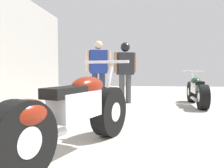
# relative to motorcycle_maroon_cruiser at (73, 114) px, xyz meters

# --- Properties ---
(ground_plane) EXTENTS (18.76, 18.76, 0.00)m
(ground_plane) POSITION_rel_motorcycle_maroon_cruiser_xyz_m (1.01, 1.25, -0.45)
(ground_plane) COLOR #A8A399
(motorcycle_maroon_cruiser) EXTENTS (1.11, 2.20, 1.07)m
(motorcycle_maroon_cruiser) POSITION_rel_motorcycle_maroon_cruiser_xyz_m (0.00, 0.00, 0.00)
(motorcycle_maroon_cruiser) COLOR black
(motorcycle_maroon_cruiser) RESTS_ON ground_plane
(motorcycle_black_naked) EXTENTS (0.57, 1.93, 0.90)m
(motorcycle_black_naked) POSITION_rel_motorcycle_maroon_cruiser_xyz_m (2.28, 3.79, -0.08)
(motorcycle_black_naked) COLOR black
(motorcycle_black_naked) RESTS_ON ground_plane
(mechanic_in_blue) EXTENTS (0.69, 0.36, 1.71)m
(mechanic_in_blue) POSITION_rel_motorcycle_maroon_cruiser_xyz_m (-0.32, 3.93, 0.52)
(mechanic_in_blue) COLOR #2D3851
(mechanic_in_blue) RESTS_ON ground_plane
(mechanic_with_helmet) EXTENTS (0.65, 0.38, 1.68)m
(mechanic_with_helmet) POSITION_rel_motorcycle_maroon_cruiser_xyz_m (0.40, 4.07, 0.56)
(mechanic_with_helmet) COLOR #4C4C4C
(mechanic_with_helmet) RESTS_ON ground_plane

